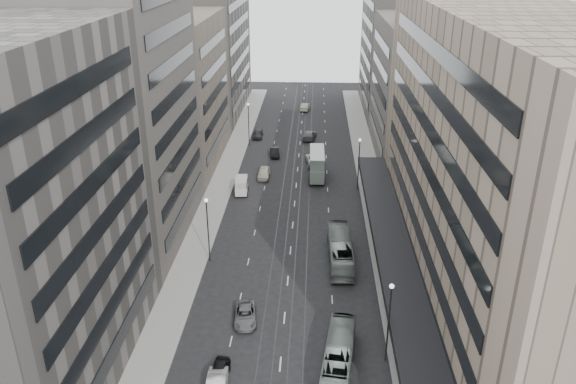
% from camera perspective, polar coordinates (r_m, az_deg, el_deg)
% --- Properties ---
extents(ground, '(220.00, 220.00, 0.00)m').
position_cam_1_polar(ground, '(58.54, -0.42, -13.24)').
color(ground, black).
rests_on(ground, ground).
extents(sidewalk_right, '(4.00, 125.00, 0.15)m').
position_cam_1_polar(sidewalk_right, '(91.69, 8.39, 0.96)').
color(sidewalk_right, gray).
rests_on(sidewalk_right, ground).
extents(sidewalk_left, '(4.00, 125.00, 0.15)m').
position_cam_1_polar(sidewalk_left, '(92.39, -6.58, 1.24)').
color(sidewalk_left, gray).
rests_on(sidewalk_left, ground).
extents(department_store, '(19.20, 60.00, 30.00)m').
position_cam_1_polar(department_store, '(61.26, 20.47, 2.88)').
color(department_store, gray).
rests_on(department_store, ground).
extents(building_right_mid, '(15.00, 28.00, 24.00)m').
position_cam_1_polar(building_right_mid, '(103.10, 13.43, 10.11)').
color(building_right_mid, '#524D47').
rests_on(building_right_mid, ground).
extents(building_right_far, '(15.00, 32.00, 28.00)m').
position_cam_1_polar(building_right_far, '(131.76, 11.29, 14.06)').
color(building_right_far, slate).
rests_on(building_right_far, ground).
extents(building_left_a, '(15.00, 28.00, 30.00)m').
position_cam_1_polar(building_left_a, '(49.89, -26.56, -2.85)').
color(building_left_a, slate).
rests_on(building_left_a, ground).
extents(building_left_b, '(15.00, 26.00, 34.00)m').
position_cam_1_polar(building_left_b, '(72.31, -17.04, 8.13)').
color(building_left_b, '#524D47').
rests_on(building_left_b, ground).
extents(building_left_c, '(15.00, 28.00, 25.00)m').
position_cam_1_polar(building_left_c, '(98.43, -11.70, 9.93)').
color(building_left_c, '#726758').
rests_on(building_left_c, ground).
extents(building_left_d, '(15.00, 38.00, 28.00)m').
position_cam_1_polar(building_left_d, '(129.72, -8.26, 14.12)').
color(building_left_d, slate).
rests_on(building_left_d, ground).
extents(lamp_right_near, '(0.44, 0.44, 8.32)m').
position_cam_1_polar(lamp_right_near, '(51.84, 10.26, -12.08)').
color(lamp_right_near, '#262628').
rests_on(lamp_right_near, ground).
extents(lamp_right_far, '(0.44, 0.44, 8.32)m').
position_cam_1_polar(lamp_right_far, '(87.30, 7.23, 3.46)').
color(lamp_right_far, '#262628').
rests_on(lamp_right_far, ground).
extents(lamp_left_near, '(0.44, 0.44, 8.32)m').
position_cam_1_polar(lamp_left_near, '(67.06, -8.18, -3.09)').
color(lamp_left_near, '#262628').
rests_on(lamp_left_near, ground).
extents(lamp_left_far, '(0.44, 0.44, 8.32)m').
position_cam_1_polar(lamp_left_far, '(106.73, -4.03, 7.37)').
color(lamp_left_far, '#262628').
rests_on(lamp_left_far, ground).
extents(bus_near, '(3.70, 10.46, 2.85)m').
position_cam_1_polar(bus_near, '(52.71, 5.16, -16.25)').
color(bus_near, gray).
rests_on(bus_near, ground).
extents(bus_far, '(2.92, 11.37, 3.15)m').
position_cam_1_polar(bus_far, '(68.28, 5.31, -5.88)').
color(bus_far, gray).
rests_on(bus_far, ground).
extents(double_decker, '(2.65, 8.36, 4.55)m').
position_cam_1_polar(double_decker, '(92.13, 2.96, 2.90)').
color(double_decker, slate).
rests_on(double_decker, ground).
extents(panel_van, '(2.17, 4.06, 2.48)m').
position_cam_1_polar(panel_van, '(86.67, -4.75, 0.69)').
color(panel_van, silver).
rests_on(panel_van, ground).
extents(sedan_0, '(1.94, 4.08, 1.35)m').
position_cam_1_polar(sedan_0, '(52.33, -7.10, -17.80)').
color(sedan_0, black).
rests_on(sedan_0, ground).
extents(sedan_2, '(2.79, 5.08, 1.35)m').
position_cam_1_polar(sedan_2, '(58.77, -4.37, -12.33)').
color(sedan_2, slate).
rests_on(sedan_2, ground).
extents(sedan_4, '(1.97, 4.86, 1.65)m').
position_cam_1_polar(sedan_4, '(92.64, -2.47, 1.95)').
color(sedan_4, '#BBB09B').
rests_on(sedan_4, ground).
extents(sedan_5, '(2.08, 4.54, 1.44)m').
position_cam_1_polar(sedan_5, '(102.35, -1.35, 4.06)').
color(sedan_5, black).
rests_on(sedan_5, ground).
extents(sedan_6, '(3.51, 6.25, 1.65)m').
position_cam_1_polar(sedan_6, '(98.66, 2.68, 3.33)').
color(sedan_6, silver).
rests_on(sedan_6, ground).
extents(sedan_7, '(2.94, 5.83, 1.62)m').
position_cam_1_polar(sedan_7, '(111.75, 2.21, 5.82)').
color(sedan_7, '#5E5E61').
rests_on(sedan_7, ground).
extents(sedan_8, '(1.94, 4.78, 1.63)m').
position_cam_1_polar(sedan_8, '(112.54, -3.08, 5.93)').
color(sedan_8, '#262629').
rests_on(sedan_8, ground).
extents(sedan_9, '(2.34, 5.10, 1.62)m').
position_cam_1_polar(sedan_9, '(132.01, 1.76, 8.65)').
color(sedan_9, beige).
rests_on(sedan_9, ground).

